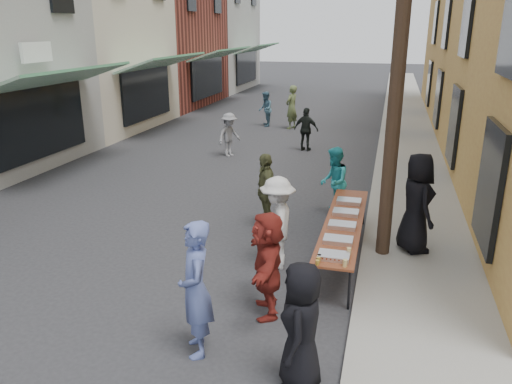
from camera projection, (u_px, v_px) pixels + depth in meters
The scene contains 27 objects.
ground at pixel (105, 305), 8.09m from camera, with size 120.00×120.00×0.00m, color #28282B.
sidewalk at pixel (407, 135), 20.60m from camera, with size 2.20×60.00×0.10m, color gray.
storefront_row at pixel (78, 31), 22.98m from camera, with size 8.00×37.00×9.00m.
utility_pole_near at pixel (403, 13), 8.37m from camera, with size 0.26×0.26×9.00m, color #2D2116.
utility_pole_mid at pixel (399, 21), 19.38m from camera, with size 0.26×0.26×9.00m, color #2D2116.
utility_pole_far at pixel (398, 24), 30.38m from camera, with size 0.26×0.26×9.00m, color #2D2116.
serving_table at pixel (344, 223), 9.53m from camera, with size 0.70×4.00×0.75m.
catering_tray_sausage at pixel (334, 256), 8.00m from camera, with size 0.50×0.33×0.08m, color maroon.
catering_tray_foil_b at pixel (338, 240), 8.59m from camera, with size 0.50×0.33×0.08m, color #B2B2B7.
catering_tray_buns at pixel (342, 225), 9.24m from camera, with size 0.50×0.33×0.08m, color tan.
catering_tray_foil_d at pixel (346, 213), 9.88m from camera, with size 0.50×0.33×0.08m, color #B2B2B7.
catering_tray_buns_end at pixel (349, 201), 10.52m from camera, with size 0.50×0.33×0.08m, color tan.
condiment_jar_a at pixel (317, 262), 7.78m from camera, with size 0.07×0.07×0.08m, color #A57F26.
condiment_jar_b at pixel (318, 260), 7.87m from camera, with size 0.07×0.07×0.08m, color #A57F26.
condiment_jar_c at pixel (319, 257), 7.96m from camera, with size 0.07×0.07×0.08m, color #A57F26.
cup_stack at pixel (345, 263), 7.71m from camera, with size 0.08×0.08×0.12m, color tan.
guest_front_a at pixel (301, 327), 6.01m from camera, with size 0.82×0.53×1.68m, color black.
guest_front_b at pixel (196, 289), 6.64m from camera, with size 0.70×0.46×1.92m, color #5362A1.
guest_front_c at pixel (334, 182), 11.71m from camera, with size 0.80×0.63×1.65m, color teal.
guest_front_d at pixel (277, 223), 9.11m from camera, with size 1.13×0.65×1.75m, color silver.
guest_front_e at pixel (265, 192), 10.92m from camera, with size 1.01×0.42×1.72m, color #4F522F.
guest_queue_back at pixel (267, 264), 7.61m from camera, with size 1.57×0.50×1.69m, color maroon.
server at pixel (416, 203), 9.56m from camera, with size 0.95×0.62×1.95m, color black.
passerby_left at pixel (229, 135), 17.20m from camera, with size 0.97×0.56×1.51m, color gray.
passerby_mid at pixel (306, 129), 17.96m from camera, with size 0.91×0.38×1.56m, color black.
passerby_right at pixel (292, 107), 21.87m from camera, with size 0.69×0.45×1.89m, color #57673B.
passerby_far at pixel (265, 109), 22.48m from camera, with size 0.76×0.59×1.56m, color #41677E.
Camera 1 is at (4.22, -6.23, 4.28)m, focal length 35.00 mm.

